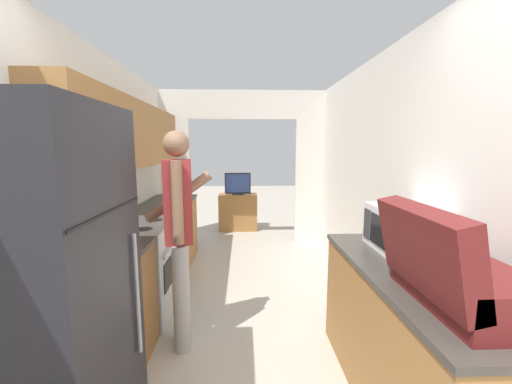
# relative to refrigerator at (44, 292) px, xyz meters

# --- Properties ---
(wall_left) EXTENTS (0.38, 6.64, 2.50)m
(wall_left) POSITION_rel_refrigerator_xyz_m (-0.30, 1.26, 0.53)
(wall_left) COLOR white
(wall_left) RESTS_ON ground_plane
(wall_right) EXTENTS (0.06, 6.64, 2.50)m
(wall_right) POSITION_rel_refrigerator_xyz_m (2.32, 0.90, 0.34)
(wall_right) COLOR white
(wall_right) RESTS_ON ground_plane
(wall_far_with_doorway) EXTENTS (3.04, 0.06, 2.50)m
(wall_far_with_doorway) POSITION_rel_refrigerator_xyz_m (0.98, 3.65, 0.54)
(wall_far_with_doorway) COLOR white
(wall_far_with_doorway) RESTS_ON ground_plane
(counter_left) EXTENTS (0.62, 2.91, 0.89)m
(counter_left) POSITION_rel_refrigerator_xyz_m (-0.04, 2.02, -0.46)
(counter_left) COLOR #9E6B38
(counter_left) RESTS_ON ground_plane
(counter_right) EXTENTS (0.62, 1.61, 0.89)m
(counter_right) POSITION_rel_refrigerator_xyz_m (1.99, 0.23, -0.46)
(counter_right) COLOR #9E6B38
(counter_right) RESTS_ON ground_plane
(refrigerator) EXTENTS (0.72, 0.79, 1.82)m
(refrigerator) POSITION_rel_refrigerator_xyz_m (0.00, 0.00, 0.00)
(refrigerator) COLOR black
(refrigerator) RESTS_ON ground_plane
(range_oven) EXTENTS (0.66, 0.79, 1.03)m
(range_oven) POSITION_rel_refrigerator_xyz_m (-0.04, 1.43, -0.46)
(range_oven) COLOR #B7B7BC
(range_oven) RESTS_ON ground_plane
(person) EXTENTS (0.56, 0.42, 1.73)m
(person) POSITION_rel_refrigerator_xyz_m (0.48, 0.92, 0.03)
(person) COLOR #9E9E9E
(person) RESTS_ON ground_plane
(suitcase) EXTENTS (0.48, 0.66, 0.47)m
(suitcase) POSITION_rel_refrigerator_xyz_m (1.92, -0.17, 0.14)
(suitcase) COLOR #5B1919
(suitcase) RESTS_ON counter_right
(microwave) EXTENTS (0.37, 0.52, 0.31)m
(microwave) POSITION_rel_refrigerator_xyz_m (2.09, 0.58, 0.13)
(microwave) COLOR white
(microwave) RESTS_ON counter_right
(tv_cabinet) EXTENTS (0.73, 0.42, 0.70)m
(tv_cabinet) POSITION_rel_refrigerator_xyz_m (0.87, 4.53, -0.56)
(tv_cabinet) COLOR #9E6B38
(tv_cabinet) RESTS_ON ground_plane
(television) EXTENTS (0.50, 0.16, 0.42)m
(television) POSITION_rel_refrigerator_xyz_m (0.87, 4.49, -0.01)
(television) COLOR black
(television) RESTS_ON tv_cabinet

